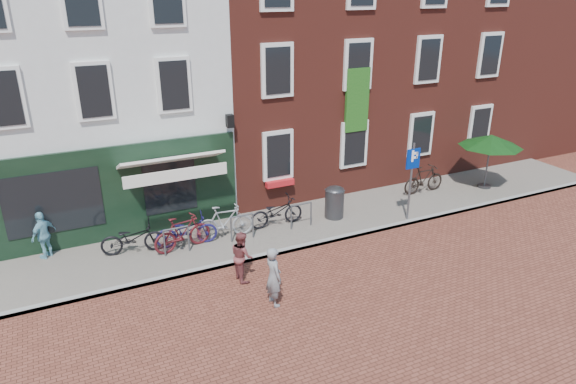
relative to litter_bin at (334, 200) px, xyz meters
name	(u,v)px	position (x,y,z in m)	size (l,w,h in m)	color
ground	(304,249)	(-1.85, -1.43, -0.70)	(80.00, 80.00, 0.00)	brown
sidewalk	(310,222)	(-0.85, 0.07, -0.65)	(24.00, 3.00, 0.10)	slate
building_stucco	(81,74)	(-6.85, 5.57, 3.80)	(8.00, 8.00, 9.00)	silver
building_brick_mid	(269,48)	(0.15, 5.57, 4.30)	(6.00, 8.00, 10.00)	maroon
building_brick_right	(395,42)	(6.15, 5.57, 4.30)	(6.00, 8.00, 10.00)	maroon
filler_right	(502,47)	(12.65, 5.57, 3.80)	(7.00, 8.00, 9.00)	maroon
litter_bin	(334,200)	(0.00, 0.00, 0.00)	(0.63, 0.63, 1.16)	#3A393C
parking_sign	(412,170)	(2.12, -1.19, 1.11)	(0.50, 0.08, 2.61)	#4C4C4F
parasol	(491,138)	(6.59, -0.13, 1.33)	(2.32, 2.32, 2.17)	#4C4C4F
woman	(274,276)	(-3.81, -3.59, 0.07)	(0.56, 0.37, 1.54)	gray
boy	(242,256)	(-4.08, -2.16, -0.01)	(0.67, 0.52, 1.37)	brown
cafe_person	(44,235)	(-8.74, 1.17, 0.10)	(0.82, 0.34, 1.40)	#75B4C6
bicycle_0	(133,238)	(-6.46, 0.36, -0.13)	(0.63, 1.80, 0.95)	black
bicycle_1	(182,233)	(-5.12, -0.03, -0.07)	(0.49, 1.75, 1.05)	#55161A
bicycle_2	(186,230)	(-4.95, 0.17, -0.13)	(0.63, 1.80, 0.95)	#1B1752
bicycle_3	(225,222)	(-3.75, 0.15, -0.07)	(0.49, 1.75, 1.05)	#949395
bicycle_4	(276,212)	(-2.00, 0.24, -0.13)	(0.63, 1.80, 0.95)	black
bicycle_5	(424,179)	(4.09, 0.45, -0.07)	(0.49, 1.75, 1.05)	black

